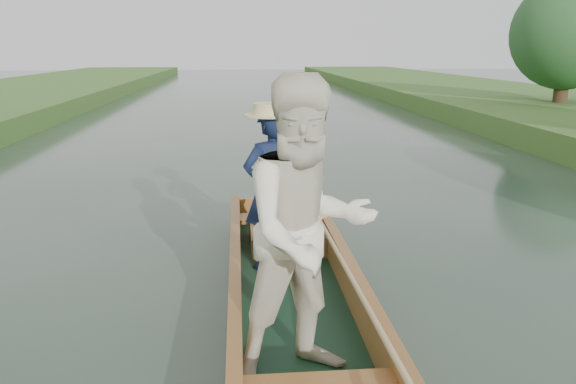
{
  "coord_description": "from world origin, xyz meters",
  "views": [
    {
      "loc": [
        -0.46,
        -4.51,
        2.26
      ],
      "look_at": [
        0.0,
        0.6,
        0.95
      ],
      "focal_mm": 35.0,
      "sensor_mm": 36.0,
      "label": 1
    }
  ],
  "objects": [
    {
      "name": "ground",
      "position": [
        0.0,
        0.0,
        0.0
      ],
      "size": [
        120.0,
        120.0,
        0.0
      ],
      "primitive_type": "plane",
      "color": "#283D30",
      "rests_on": "ground"
    },
    {
      "name": "trees_far",
      "position": [
        4.82,
        7.9,
        2.6
      ],
      "size": [
        21.88,
        11.46,
        4.57
      ],
      "color": "#47331E",
      "rests_on": "ground"
    },
    {
      "name": "punt",
      "position": [
        -0.02,
        -0.34,
        0.76
      ],
      "size": [
        1.19,
        5.01,
        2.12
      ],
      "color": "#13301D",
      "rests_on": "ground"
    }
  ]
}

